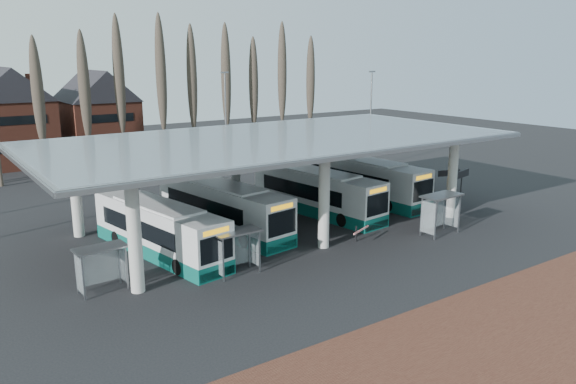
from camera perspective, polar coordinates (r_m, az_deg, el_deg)
ground at (r=33.67m, az=6.25°, el=-6.73°), size 140.00×140.00×0.00m
brick_strip at (r=26.61m, az=23.89°, el=-13.61°), size 70.00×10.00×0.03m
station_canopy at (r=38.43m, az=-1.37°, el=4.68°), size 32.00×16.00×6.34m
poplar_row at (r=60.49m, az=-14.75°, el=10.48°), size 45.10×1.10×14.50m
lamp_post_b at (r=56.86m, az=-6.34°, el=7.18°), size 0.80×0.16×10.17m
lamp_post_c at (r=60.17m, az=8.38°, el=7.47°), size 0.80×0.16×10.17m
bus_0 at (r=34.73m, az=-13.02°, el=-3.75°), size 4.31×11.70×3.18m
bus_1 at (r=38.55m, az=-6.72°, el=-1.64°), size 4.31×12.25×3.34m
bus_2 at (r=42.70m, az=2.86°, el=-0.06°), size 3.92×12.14×3.31m
bus_3 at (r=47.04m, az=7.51°, el=1.20°), size 3.60×12.56×3.44m
shelter_0 at (r=30.04m, az=-18.54°, el=-6.43°), size 2.63×1.42×2.38m
shelter_1 at (r=30.85m, az=-5.38°, el=-5.08°), size 2.70×1.40×2.48m
shelter_2 at (r=38.80m, az=15.12°, el=-1.29°), size 3.02×1.63×2.73m
info_sign_0 at (r=44.69m, az=17.24°, el=1.44°), size 2.12×0.62×3.21m
info_sign_1 at (r=46.19m, az=16.03°, el=1.60°), size 1.92×0.63×2.92m
barrier at (r=36.18m, az=7.32°, el=-3.94°), size 1.97×0.96×1.04m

